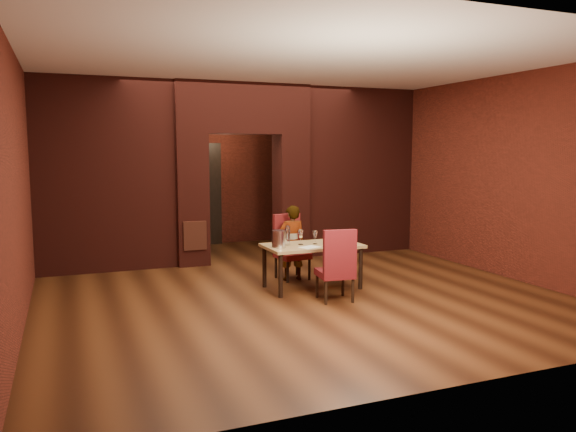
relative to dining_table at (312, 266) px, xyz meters
name	(u,v)px	position (x,y,z in m)	size (l,w,h in m)	color
floor	(282,284)	(-0.32, 0.40, -0.33)	(8.00, 8.00, 0.00)	#4B2712
ceiling	(282,68)	(-0.32, 0.40, 2.87)	(7.00, 8.00, 0.04)	silver
wall_back	(215,169)	(-0.32, 4.40, 1.27)	(7.00, 0.04, 3.20)	maroon
wall_front	(457,202)	(-0.32, -3.60, 1.27)	(7.00, 0.04, 3.20)	maroon
wall_left	(22,184)	(-3.82, 0.40, 1.27)	(0.04, 8.00, 3.20)	maroon
wall_right	(472,175)	(3.18, 0.40, 1.27)	(0.04, 8.00, 3.20)	maroon
pillar_left	(191,200)	(-1.27, 2.40, 0.82)	(0.55, 0.55, 2.30)	maroon
pillar_right	(291,196)	(0.63, 2.40, 0.82)	(0.55, 0.55, 2.30)	maroon
lintel	(242,109)	(-0.32, 2.40, 2.42)	(2.45, 0.55, 0.90)	maroon
wing_wall_left	(106,175)	(-2.68, 2.40, 1.27)	(2.27, 0.35, 3.20)	maroon
wing_wall_right	(357,171)	(2.04, 2.40, 1.27)	(2.27, 0.35, 3.20)	maroon
vent_panel	(195,236)	(-1.27, 2.10, 0.22)	(0.40, 0.03, 0.50)	#A64830
rear_door	(197,196)	(-0.72, 4.34, 0.72)	(0.90, 0.08, 2.10)	black
rear_door_frame	(198,196)	(-0.72, 4.30, 0.72)	(1.02, 0.04, 2.22)	black
dining_table	(312,266)	(0.00, 0.00, 0.00)	(1.39, 0.78, 0.65)	#A48255
chair_far	(292,247)	(-0.04, 0.66, 0.18)	(0.46, 0.46, 1.01)	maroon
chair_near	(335,264)	(0.01, -0.71, 0.17)	(0.45, 0.45, 0.99)	maroon
person_seated	(292,243)	(-0.08, 0.60, 0.26)	(0.43, 0.28, 1.17)	white
wine_glass_a	(301,237)	(-0.17, 0.04, 0.43)	(0.09, 0.09, 0.21)	white
wine_glass_b	(315,237)	(0.05, 0.01, 0.42)	(0.08, 0.08, 0.19)	white
wine_glass_c	(334,238)	(0.29, -0.13, 0.42)	(0.08, 0.08, 0.19)	white
tasting_sheet	(310,247)	(-0.14, -0.21, 0.33)	(0.28, 0.20, 0.00)	silver
wine_bucket	(279,239)	(-0.55, -0.08, 0.45)	(0.20, 0.20, 0.25)	silver
water_bottle	(288,235)	(-0.36, 0.08, 0.47)	(0.07, 0.07, 0.29)	white
potted_plant	(334,260)	(0.74, 0.76, -0.11)	(0.39, 0.34, 0.43)	#22671F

